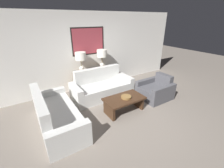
{
  "coord_description": "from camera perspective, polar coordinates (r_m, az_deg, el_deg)",
  "views": [
    {
      "loc": [
        -2.11,
        -2.55,
        2.43
      ],
      "look_at": [
        0.03,
        0.86,
        0.65
      ],
      "focal_mm": 24.0,
      "sensor_mm": 36.0,
      "label": 1
    }
  ],
  "objects": [
    {
      "name": "table_lamp_right",
      "position": [
        5.45,
        -3.87,
        11.04
      ],
      "size": [
        0.36,
        0.36,
        0.66
      ],
      "color": "silver",
      "rests_on": "console_table"
    },
    {
      "name": "ground_plane",
      "position": [
        4.11,
        6.23,
        -12.6
      ],
      "size": [
        20.0,
        20.0,
        0.0
      ],
      "primitive_type": "plane",
      "color": "slate"
    },
    {
      "name": "couch_by_back_wall",
      "position": [
        5.0,
        -3.85,
        -1.38
      ],
      "size": [
        2.0,
        0.86,
        0.92
      ],
      "color": "silver",
      "rests_on": "ground_plane"
    },
    {
      "name": "decorative_bowl",
      "position": [
        4.13,
        5.41,
        -4.94
      ],
      "size": [
        0.28,
        0.28,
        0.05
      ],
      "color": "olive",
      "rests_on": "coffee_table"
    },
    {
      "name": "armchair_near_back_wall",
      "position": [
        5.11,
        16.22,
        -2.34
      ],
      "size": [
        0.95,
        0.88,
        0.75
      ],
      "color": "#4C4C51",
      "rests_on": "ground_plane"
    },
    {
      "name": "table_lamp_left",
      "position": [
        5.14,
        -11.85,
        9.78
      ],
      "size": [
        0.36,
        0.36,
        0.66
      ],
      "color": "silver",
      "rests_on": "console_table"
    },
    {
      "name": "back_wall",
      "position": [
        5.5,
        -9.02,
        12.06
      ],
      "size": [
        7.71,
        0.12,
        2.65
      ],
      "color": "silver",
      "rests_on": "ground_plane"
    },
    {
      "name": "couch_by_side",
      "position": [
        3.87,
        -20.57,
        -11.29
      ],
      "size": [
        0.86,
        2.0,
        0.92
      ],
      "color": "silver",
      "rests_on": "ground_plane"
    },
    {
      "name": "coffee_table",
      "position": [
        4.19,
        4.65,
        -6.66
      ],
      "size": [
        1.11,
        0.62,
        0.42
      ],
      "color": "#3D2616",
      "rests_on": "ground_plane"
    },
    {
      "name": "console_table",
      "position": [
        5.54,
        -7.27,
        1.86
      ],
      "size": [
        1.35,
        0.38,
        0.74
      ],
      "color": "brown",
      "rests_on": "ground_plane"
    }
  ]
}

